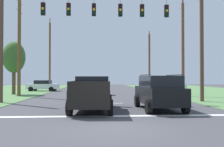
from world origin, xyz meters
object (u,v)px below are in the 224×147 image
Objects in this scene: utility_pole_mid_left at (19,46)px; distant_car_oncoming at (167,87)px; utility_pole_mid_right at (183,48)px; tree_roadside_right at (14,58)px; distant_car_far_parked at (90,88)px; pickup_truck at (92,94)px; suv_black at (159,92)px; utility_pole_far_right at (149,61)px; overhead_signal_span at (104,38)px; distant_car_crossing_white at (43,85)px; utility_pole_far_left at (50,54)px.

distant_car_oncoming is at bearing 15.82° from utility_pole_mid_left.
utility_pole_mid_right reaches higher than tree_roadside_right.
distant_car_far_parked is at bearing 166.51° from utility_pole_mid_right.
utility_pole_mid_right reaches higher than pickup_truck.
suv_black is 19.20m from tree_roadside_right.
distant_car_far_parked is 16.93m from utility_pole_far_right.
overhead_signal_span is 3.52× the size of distant_car_crossing_white.
pickup_truck is (-0.85, -4.77, -3.96)m from overhead_signal_span.
utility_pole_mid_right reaches higher than distant_car_far_parked.
pickup_truck is 14.22m from utility_pole_mid_left.
utility_pole_far_left is at bearing 147.80° from distant_car_oncoming.
tree_roadside_right is at bearing 122.57° from pickup_truck.
tree_roadside_right is at bearing -103.26° from distant_car_crossing_white.
distant_car_far_parked is (-9.44, -3.40, 0.00)m from distant_car_oncoming.
distant_car_crossing_white is (-8.13, 16.41, -4.14)m from overhead_signal_span.
utility_pole_mid_right is at bearing -13.49° from distant_car_far_parked.
tree_roadside_right is (-8.53, 1.42, 3.33)m from distant_car_far_parked.
distant_car_oncoming is (9.01, 16.01, -0.18)m from pickup_truck.
distant_car_crossing_white is 19.97m from utility_pole_mid_right.
utility_pole_far_right is 0.84× the size of utility_pole_far_left.
distant_car_crossing_white is at bearing -162.96° from utility_pole_far_right.
pickup_truck is at bearing -130.97° from utility_pole_mid_right.
suv_black is 1.09× the size of distant_car_far_parked.
tree_roadside_right is (-17.94, 3.68, -0.79)m from utility_pole_mid_right.
distant_car_crossing_white and distant_car_far_parked have the same top height.
tree_roadside_right reaches higher than distant_car_oncoming.
overhead_signal_span is 6.79m from suv_black.
suv_black is 0.47× the size of utility_pole_mid_right.
overhead_signal_span is at bearing 122.77° from suv_black.
utility_pole_mid_right is at bearing 34.44° from overhead_signal_span.
overhead_signal_span reaches higher than distant_car_crossing_white.
utility_pole_far_right is 21.64m from tree_roadside_right.
overhead_signal_span is 3.53× the size of distant_car_far_parked.
utility_pole_far_left is at bearing 116.65° from distant_car_far_parked.
distant_car_far_parked is 8.43m from utility_pole_mid_left.
distant_car_far_parked is (-0.44, 12.60, -0.18)m from pickup_truck.
tree_roadside_right is at bearing -97.73° from utility_pole_far_left.
overhead_signal_span is 6.26m from pickup_truck.
utility_pole_far_right reaches higher than distant_car_oncoming.
utility_pole_mid_left is 0.90× the size of utility_pole_far_left.
suv_black is at bearing -66.90° from utility_pole_far_left.
utility_pole_far_right is (8.10, 21.38, -0.27)m from overhead_signal_span.
tree_roadside_right reaches higher than pickup_truck.
pickup_truck is at bearing -108.90° from utility_pole_far_right.
distant_car_far_parked is at bearing 99.34° from overhead_signal_span.
distant_car_crossing_white is at bearing 108.96° from pickup_truck.
distant_car_oncoming is 10.04m from distant_car_far_parked.
utility_pole_far_right is 0.93× the size of utility_pole_mid_left.
utility_pole_far_right reaches higher than suv_black.
distant_car_crossing_white is 0.43× the size of utility_pole_mid_right.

